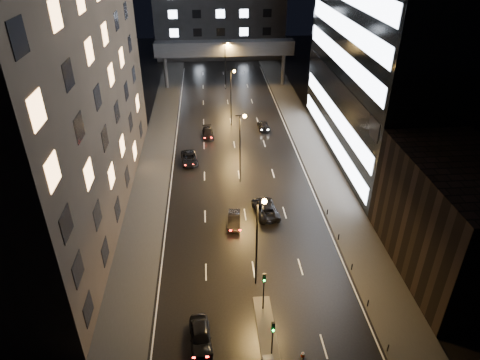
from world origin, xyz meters
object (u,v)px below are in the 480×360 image
(car_away_b, at_px, (234,220))
(car_away_a, at_px, (200,336))
(car_away_c, at_px, (189,158))
(car_toward_a, at_px, (265,208))
(car_away_d, at_px, (208,133))
(car_toward_b, at_px, (263,125))

(car_away_b, bearing_deg, car_away_a, -98.37)
(car_away_a, relative_size, car_away_c, 0.88)
(car_toward_a, bearing_deg, car_away_d, -81.27)
(car_away_b, xyz_separation_m, car_toward_a, (4.05, 2.00, 0.12))
(car_away_b, xyz_separation_m, car_toward_b, (7.09, 27.95, -0.03))
(car_away_a, height_order, car_away_d, car_away_a)
(car_away_d, bearing_deg, car_away_c, -111.80)
(car_away_b, distance_m, car_away_c, 17.29)
(car_away_a, distance_m, car_toward_a, 20.41)
(car_away_c, bearing_deg, car_toward_b, 36.09)
(car_away_d, height_order, car_toward_a, car_toward_a)
(car_toward_b, bearing_deg, car_away_c, 41.04)
(car_away_b, relative_size, car_away_c, 0.80)
(car_away_c, height_order, car_toward_b, car_away_c)
(car_away_c, relative_size, car_toward_b, 1.15)
(car_away_b, xyz_separation_m, car_away_c, (-5.73, 16.31, 0.04))
(car_away_c, bearing_deg, car_away_a, -93.20)
(car_away_a, xyz_separation_m, car_away_d, (1.26, 42.25, -0.12))
(car_away_a, bearing_deg, car_away_b, 71.18)
(car_away_a, height_order, car_toward_b, car_away_a)
(car_away_b, relative_size, car_toward_b, 0.92)
(car_away_d, relative_size, car_toward_a, 0.78)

